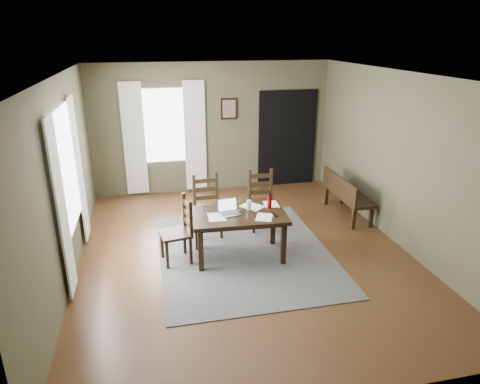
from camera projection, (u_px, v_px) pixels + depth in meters
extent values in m
cube|color=#492C16|center=(244.00, 252.00, 6.71)|extent=(5.00, 6.00, 0.01)
cube|color=#4A4830|center=(213.00, 128.00, 8.98)|extent=(5.00, 0.02, 2.70)
cube|color=#4A4830|center=(326.00, 278.00, 3.49)|extent=(5.00, 0.02, 2.70)
cube|color=#4A4830|center=(63.00, 182.00, 5.73)|extent=(0.02, 6.00, 2.70)
cube|color=#4A4830|center=(399.00, 160.00, 6.74)|extent=(0.02, 6.00, 2.70)
cube|color=white|center=(245.00, 75.00, 5.76)|extent=(5.00, 6.00, 0.02)
cube|color=#484848|center=(244.00, 252.00, 6.71)|extent=(2.60, 3.20, 0.01)
cube|color=black|center=(239.00, 216.00, 6.34)|extent=(1.44, 0.90, 0.06)
cube|color=black|center=(239.00, 219.00, 6.36)|extent=(1.28, 0.75, 0.05)
cube|color=black|center=(201.00, 252.00, 6.08)|extent=(0.08, 0.08, 0.60)
cube|color=black|center=(197.00, 232.00, 6.68)|extent=(0.08, 0.08, 0.60)
cube|color=black|center=(283.00, 245.00, 6.27)|extent=(0.08, 0.08, 0.60)
cube|color=black|center=(273.00, 226.00, 6.87)|extent=(0.08, 0.08, 0.60)
cube|color=black|center=(175.00, 234.00, 6.29)|extent=(0.50, 0.50, 0.04)
cube|color=black|center=(162.00, 245.00, 6.46)|extent=(0.05, 0.05, 0.42)
cube|color=black|center=(185.00, 241.00, 6.58)|extent=(0.05, 0.05, 0.42)
cube|color=black|center=(167.00, 255.00, 6.15)|extent=(0.05, 0.05, 0.42)
cube|color=black|center=(191.00, 251.00, 6.28)|extent=(0.05, 0.05, 0.42)
cube|color=black|center=(184.00, 210.00, 6.42)|extent=(0.05, 0.05, 0.54)
cube|color=black|center=(191.00, 219.00, 6.10)|extent=(0.05, 0.05, 0.54)
cube|color=black|center=(188.00, 223.00, 6.31)|extent=(0.08, 0.32, 0.07)
cube|color=black|center=(187.00, 214.00, 6.26)|extent=(0.08, 0.32, 0.07)
cube|color=black|center=(187.00, 205.00, 6.21)|extent=(0.08, 0.32, 0.07)
cube|color=black|center=(208.00, 209.00, 7.12)|extent=(0.46, 0.46, 0.04)
cube|color=black|center=(200.00, 228.00, 6.99)|extent=(0.04, 0.04, 0.44)
cube|color=black|center=(196.00, 219.00, 7.32)|extent=(0.04, 0.04, 0.44)
cube|color=black|center=(221.00, 226.00, 7.08)|extent=(0.04, 0.04, 0.44)
cube|color=black|center=(217.00, 217.00, 7.41)|extent=(0.04, 0.04, 0.44)
cube|color=black|center=(194.00, 190.00, 7.16)|extent=(0.05, 0.05, 0.56)
cube|color=black|center=(217.00, 188.00, 7.24)|extent=(0.05, 0.05, 0.56)
cube|color=black|center=(206.00, 197.00, 7.25)|extent=(0.33, 0.04, 0.07)
cube|color=black|center=(206.00, 189.00, 7.20)|extent=(0.33, 0.04, 0.07)
cube|color=black|center=(205.00, 181.00, 7.15)|extent=(0.33, 0.04, 0.07)
cube|color=black|center=(262.00, 203.00, 7.37)|extent=(0.47, 0.47, 0.04)
cube|color=black|center=(254.00, 221.00, 7.27)|extent=(0.05, 0.05, 0.43)
cube|color=black|center=(250.00, 213.00, 7.60)|extent=(0.05, 0.05, 0.43)
cube|color=black|center=(274.00, 220.00, 7.32)|extent=(0.05, 0.05, 0.43)
cube|color=black|center=(270.00, 212.00, 7.65)|extent=(0.05, 0.05, 0.43)
cube|color=black|center=(250.00, 185.00, 7.44)|extent=(0.05, 0.05, 0.55)
cube|color=black|center=(271.00, 184.00, 7.49)|extent=(0.05, 0.05, 0.55)
cube|color=black|center=(260.00, 192.00, 7.51)|extent=(0.33, 0.05, 0.07)
cube|color=black|center=(260.00, 184.00, 7.46)|extent=(0.33, 0.05, 0.07)
cube|color=black|center=(261.00, 176.00, 7.41)|extent=(0.33, 0.05, 0.07)
cube|color=black|center=(348.00, 195.00, 7.93)|extent=(0.44, 1.38, 0.06)
cube|color=black|center=(371.00, 217.00, 7.50)|extent=(0.06, 0.06, 0.38)
cube|color=black|center=(354.00, 219.00, 7.44)|extent=(0.06, 0.06, 0.38)
cube|color=black|center=(342.00, 194.00, 8.59)|extent=(0.06, 0.06, 0.38)
cube|color=black|center=(326.00, 195.00, 8.52)|extent=(0.06, 0.06, 0.38)
cube|color=black|center=(339.00, 185.00, 7.83)|extent=(0.05, 1.38, 0.33)
cube|color=#B7B7BC|center=(230.00, 214.00, 6.32)|extent=(0.34, 0.26, 0.02)
cube|color=#B7B7BC|center=(227.00, 205.00, 6.38)|extent=(0.32, 0.10, 0.20)
cube|color=silver|center=(227.00, 205.00, 6.37)|extent=(0.28, 0.08, 0.17)
cube|color=#3F3F42|center=(230.00, 214.00, 6.31)|extent=(0.28, 0.17, 0.00)
cube|color=#3F3F42|center=(239.00, 211.00, 6.40)|extent=(0.06, 0.09, 0.03)
cube|color=black|center=(274.00, 214.00, 6.30)|extent=(0.07, 0.16, 0.02)
cylinder|color=silver|center=(249.00, 205.00, 6.46)|extent=(0.07, 0.07, 0.15)
cylinder|color=#A60C10|center=(269.00, 202.00, 6.52)|extent=(0.08, 0.08, 0.21)
cylinder|color=black|center=(270.00, 194.00, 6.48)|extent=(0.05, 0.05, 0.03)
cube|color=white|center=(217.00, 217.00, 6.23)|extent=(0.27, 0.34, 0.00)
cube|color=white|center=(264.00, 217.00, 6.22)|extent=(0.32, 0.36, 0.00)
cube|color=white|center=(252.00, 206.00, 6.61)|extent=(0.41, 0.42, 0.00)
cube|color=white|center=(271.00, 204.00, 6.69)|extent=(0.24, 0.30, 0.00)
cube|color=white|center=(67.00, 171.00, 5.89)|extent=(0.01, 1.30, 1.70)
cube|color=white|center=(164.00, 126.00, 8.72)|extent=(1.00, 0.01, 1.50)
cube|color=silver|center=(62.00, 210.00, 5.23)|extent=(0.03, 0.48, 2.30)
cube|color=silver|center=(79.00, 170.00, 6.73)|extent=(0.03, 0.48, 2.30)
cube|color=silver|center=(134.00, 140.00, 8.65)|extent=(0.44, 0.03, 2.30)
cube|color=silver|center=(195.00, 137.00, 8.90)|extent=(0.44, 0.03, 2.30)
cube|color=black|center=(229.00, 109.00, 8.88)|extent=(0.34, 0.03, 0.44)
cube|color=brown|center=(229.00, 109.00, 8.87)|extent=(0.27, 0.01, 0.36)
cube|color=black|center=(287.00, 139.00, 9.39)|extent=(1.30, 0.03, 2.10)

